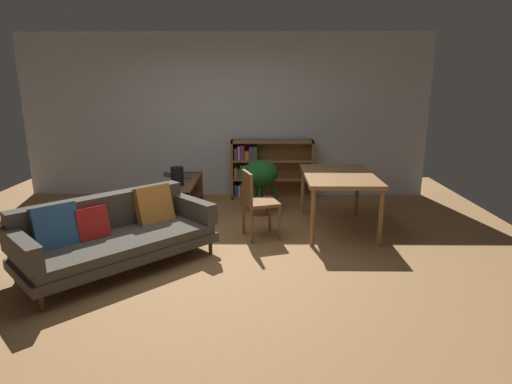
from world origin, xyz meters
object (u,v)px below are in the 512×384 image
(desk_speaker, at_px, (177,176))
(dining_chair_near, at_px, (256,200))
(dining_table, at_px, (339,179))
(bookshelf, at_px, (265,169))
(fabric_couch, at_px, (114,233))
(potted_floor_plant, at_px, (261,179))
(open_laptop, at_px, (179,176))
(media_console, at_px, (184,199))

(desk_speaker, distance_m, dining_chair_near, 1.32)
(dining_table, xyz_separation_m, bookshelf, (-0.94, 1.64, -0.20))
(fabric_couch, xyz_separation_m, bookshelf, (1.64, 2.84, 0.12))
(fabric_couch, distance_m, dining_table, 2.86)
(potted_floor_plant, xyz_separation_m, dining_chair_near, (-0.05, -1.03, -0.03))
(potted_floor_plant, height_order, bookshelf, bookshelf)
(fabric_couch, relative_size, dining_table, 1.48)
(open_laptop, bearing_deg, dining_table, -20.99)
(fabric_couch, distance_m, open_laptop, 2.10)
(dining_table, bearing_deg, dining_chair_near, -161.95)
(open_laptop, relative_size, bookshelf, 0.33)
(media_console, bearing_deg, potted_floor_plant, 4.90)
(open_laptop, xyz_separation_m, potted_floor_plant, (1.24, -0.19, -0.01))
(media_console, relative_size, dining_table, 1.00)
(media_console, distance_m, bookshelf, 1.63)
(potted_floor_plant, xyz_separation_m, dining_table, (1.02, -0.68, 0.16))
(potted_floor_plant, bearing_deg, fabric_couch, -129.62)
(media_console, height_order, dining_table, dining_table)
(open_laptop, height_order, dining_table, dining_table)
(bookshelf, bearing_deg, fabric_couch, -119.94)
(fabric_couch, bearing_deg, media_console, 76.62)
(fabric_couch, distance_m, dining_chair_near, 1.73)
(open_laptop, xyz_separation_m, dining_table, (2.27, -0.87, 0.15))
(fabric_couch, bearing_deg, dining_chair_near, 29.52)
(fabric_couch, height_order, media_console, fabric_couch)
(fabric_couch, distance_m, media_console, 1.84)
(potted_floor_plant, relative_size, dining_table, 0.59)
(desk_speaker, height_order, dining_table, desk_speaker)
(open_laptop, bearing_deg, bookshelf, 30.24)
(dining_table, bearing_deg, potted_floor_plant, 146.49)
(open_laptop, distance_m, dining_chair_near, 1.70)
(desk_speaker, height_order, bookshelf, bookshelf)
(media_console, distance_m, dining_table, 2.28)
(dining_chair_near, height_order, bookshelf, bookshelf)
(dining_chair_near, bearing_deg, media_console, 139.16)
(potted_floor_plant, distance_m, dining_chair_near, 1.03)
(open_laptop, relative_size, dining_table, 0.33)
(desk_speaker, height_order, potted_floor_plant, potted_floor_plant)
(desk_speaker, relative_size, dining_chair_near, 0.30)
(open_laptop, bearing_deg, media_console, -69.25)
(open_laptop, height_order, desk_speaker, desk_speaker)
(fabric_couch, height_order, desk_speaker, desk_speaker)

